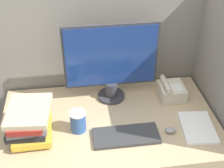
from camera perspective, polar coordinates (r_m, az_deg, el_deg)
cubicle_panel_rear at (r=2.27m, az=-1.90°, el=0.35°), size 1.71×0.04×1.49m
cubicle_panel_right at (r=2.13m, az=18.32°, el=-4.36°), size 0.04×0.85×1.49m
desk at (r=2.19m, az=-0.42°, el=-14.07°), size 1.31×0.79×0.76m
monitor at (r=1.95m, az=-0.17°, el=3.79°), size 0.59×0.18×0.53m
keyboard at (r=1.81m, az=2.59°, el=-9.44°), size 0.38×0.16×0.02m
mouse at (r=1.86m, az=10.67°, el=-8.32°), size 0.06×0.04×0.03m
coffee_cup at (r=1.83m, az=-6.23°, el=-6.80°), size 0.10×0.10×0.13m
book_stack at (r=1.82m, az=-14.89°, el=-6.77°), size 0.26×0.31×0.19m
desk_telephone at (r=2.11m, az=10.73°, el=-1.20°), size 0.16×0.18×0.12m
paper_pile at (r=1.93m, az=15.38°, el=-7.66°), size 0.21×0.29×0.02m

